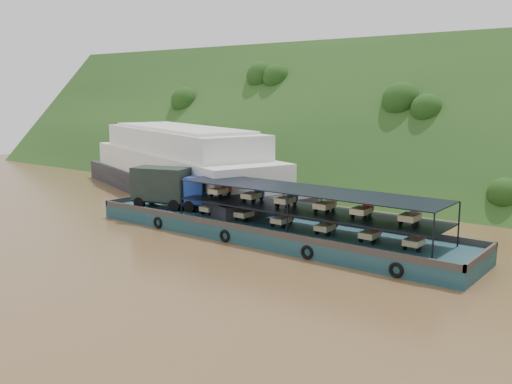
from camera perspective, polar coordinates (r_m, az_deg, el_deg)
The scene contains 4 objects.
ground at distance 49.27m, azimuth -0.29°, elevation -4.39°, with size 160.00×160.00×0.00m, color brown.
hillside at distance 80.23m, azimuth 15.71°, elevation 0.81°, with size 140.00×28.00×28.00m, color #183412.
cargo_barge at distance 49.17m, azimuth -0.07°, elevation -2.88°, with size 35.00×7.18×5.10m.
passenger_ferry at distance 68.69m, azimuth -7.53°, elevation 2.62°, with size 41.55×23.75×8.22m.
Camera 1 is at (29.34, -37.67, 12.17)m, focal length 40.00 mm.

